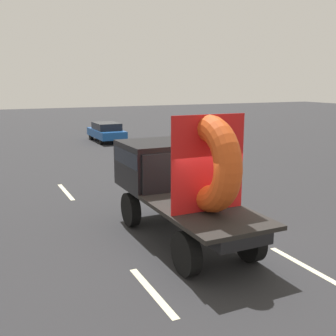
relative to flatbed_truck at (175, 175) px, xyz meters
name	(u,v)px	position (x,y,z in m)	size (l,w,h in m)	color
ground_plane	(212,250)	(0.39, -1.39, -1.70)	(120.00, 120.00, 0.00)	#28282B
flatbed_truck	(175,175)	(0.00, 0.00, 0.00)	(2.02, 5.57, 3.45)	black
distant_sedan	(106,131)	(3.65, 18.39, -0.98)	(1.76, 4.11, 1.34)	black
lane_dash_left_near	(152,292)	(-1.83, -2.68, -1.70)	(2.21, 0.16, 0.01)	beige
lane_dash_left_far	(66,192)	(-1.83, 5.81, -1.70)	(2.54, 0.16, 0.01)	beige
lane_dash_right_near	(302,265)	(1.83, -3.03, -1.70)	(2.13, 0.16, 0.01)	beige
lane_dash_right_far	(159,185)	(1.83, 5.18, -1.70)	(2.22, 0.16, 0.01)	beige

